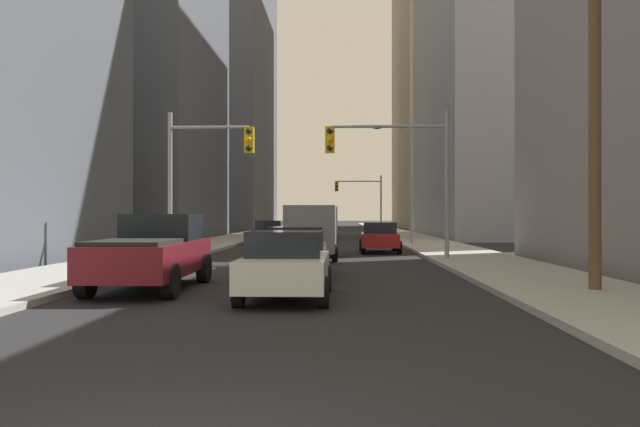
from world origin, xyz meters
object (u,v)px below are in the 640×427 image
(sedan_white, at_px, (286,265))
(traffic_signal_near_left, at_px, (206,161))
(traffic_signal_far_right, at_px, (361,194))
(sedan_beige, at_px, (296,252))
(cargo_van_grey, at_px, (313,229))
(sedan_navy, at_px, (269,232))
(pickup_truck_maroon, at_px, (153,252))
(sedan_red, at_px, (380,237))
(traffic_signal_near_right, at_px, (393,159))

(sedan_white, distance_m, traffic_signal_near_left, 12.39)
(sedan_white, height_order, traffic_signal_far_right, traffic_signal_far_right)
(sedan_beige, height_order, traffic_signal_far_right, traffic_signal_far_right)
(cargo_van_grey, bearing_deg, sedan_navy, 104.46)
(sedan_beige, xyz_separation_m, traffic_signal_near_left, (-4.06, 6.25, 3.26))
(sedan_beige, xyz_separation_m, sedan_navy, (-3.21, 21.01, 0.00))
(pickup_truck_maroon, xyz_separation_m, traffic_signal_near_left, (-0.65, 9.40, 3.09))
(cargo_van_grey, bearing_deg, pickup_truck_maroon, -107.65)
(traffic_signal_far_right, bearing_deg, sedan_white, -93.59)
(sedan_beige, bearing_deg, cargo_van_grey, 88.99)
(sedan_white, bearing_deg, traffic_signal_near_left, 110.53)
(traffic_signal_far_right, bearing_deg, sedan_navy, -104.10)
(sedan_red, distance_m, traffic_signal_near_right, 7.23)
(sedan_navy, bearing_deg, pickup_truck_maroon, -90.48)
(traffic_signal_near_right, relative_size, traffic_signal_far_right, 1.00)
(cargo_van_grey, height_order, sedan_navy, cargo_van_grey)
(sedan_navy, bearing_deg, sedan_white, -82.67)
(sedan_white, bearing_deg, sedan_red, 79.88)
(sedan_white, xyz_separation_m, traffic_signal_far_right, (3.28, 52.29, 3.32))
(sedan_red, height_order, sedan_navy, same)
(sedan_beige, height_order, traffic_signal_near_right, traffic_signal_near_right)
(sedan_red, height_order, traffic_signal_far_right, traffic_signal_far_right)
(pickup_truck_maroon, height_order, traffic_signal_far_right, traffic_signal_far_right)
(cargo_van_grey, distance_m, sedan_red, 5.63)
(sedan_white, height_order, traffic_signal_near_right, traffic_signal_near_right)
(traffic_signal_far_right, bearing_deg, sedan_red, -90.22)
(traffic_signal_near_left, bearing_deg, sedan_beige, -57.01)
(sedan_red, distance_m, traffic_signal_far_right, 34.84)
(sedan_white, bearing_deg, traffic_signal_far_right, 86.41)
(sedan_beige, relative_size, traffic_signal_near_left, 0.71)
(traffic_signal_near_left, bearing_deg, sedan_white, -69.47)
(sedan_red, distance_m, traffic_signal_near_left, 10.28)
(sedan_beige, relative_size, traffic_signal_near_right, 0.71)
(traffic_signal_far_right, bearing_deg, sedan_beige, -94.11)
(pickup_truck_maroon, bearing_deg, sedan_red, 67.09)
(sedan_red, relative_size, sedan_navy, 1.00)
(sedan_beige, distance_m, traffic_signal_near_left, 8.14)
(traffic_signal_near_right, bearing_deg, pickup_truck_maroon, -125.97)
(sedan_white, bearing_deg, sedan_navy, 97.33)
(traffic_signal_near_left, bearing_deg, sedan_navy, 86.70)
(sedan_white, distance_m, sedan_red, 17.89)
(sedan_navy, bearing_deg, traffic_signal_near_right, -65.85)
(pickup_truck_maroon, distance_m, traffic_signal_far_right, 51.05)
(pickup_truck_maroon, relative_size, traffic_signal_near_right, 0.91)
(sedan_white, height_order, traffic_signal_near_left, traffic_signal_near_left)
(sedan_navy, distance_m, traffic_signal_near_left, 15.14)
(pickup_truck_maroon, distance_m, traffic_signal_near_left, 9.91)
(pickup_truck_maroon, distance_m, sedan_white, 3.97)
(pickup_truck_maroon, relative_size, sedan_navy, 1.28)
(sedan_white, xyz_separation_m, traffic_signal_near_right, (3.28, 11.19, 3.32))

